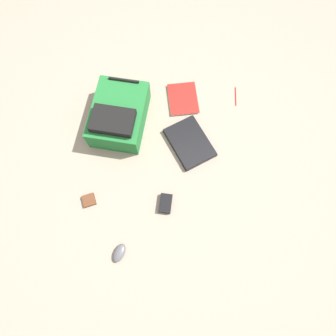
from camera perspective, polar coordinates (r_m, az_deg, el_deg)
name	(u,v)px	position (r m, az deg, el deg)	size (l,w,h in m)	color
ground_plane	(173,166)	(1.72, 1.06, 0.34)	(3.84, 3.84, 0.00)	gray
backpack	(119,115)	(1.79, -10.15, 10.70)	(0.40, 0.49, 0.21)	#1E662D
laptop	(190,142)	(1.76, 4.50, 5.29)	(0.34, 0.38, 0.03)	black
book_manual	(183,99)	(1.92, 3.14, 14.11)	(0.20, 0.25, 0.02)	silver
computer_mouse	(119,253)	(1.63, -10.06, -16.93)	(0.06, 0.11, 0.03)	#4C4C51
power_brick	(166,203)	(1.64, -0.49, -7.34)	(0.07, 0.11, 0.03)	black
pen_black	(236,96)	(1.98, 13.84, 14.24)	(0.01, 0.01, 0.14)	red
earbud_pouch	(89,200)	(1.72, -16.04, -6.43)	(0.07, 0.07, 0.02)	#59331E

